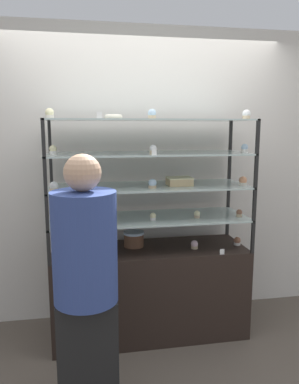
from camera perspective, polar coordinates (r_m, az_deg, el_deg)
name	(u,v)px	position (r m, az deg, el deg)	size (l,w,h in m)	color
ground_plane	(150,331)	(3.43, 0.00, -20.46)	(20.00, 20.00, 0.00)	brown
back_wall	(141,175)	(3.41, -1.26, 2.55)	(8.00, 0.05, 2.60)	silver
display_base	(150,291)	(3.26, 0.00, -14.78)	(1.59, 0.55, 0.75)	black
display_riser_lower	(150,219)	(3.05, 0.00, -4.11)	(1.59, 0.55, 0.26)	black
display_riser_middle	(150,187)	(3.00, 0.00, 0.74)	(1.59, 0.55, 0.26)	black
display_riser_upper	(150,155)	(2.97, 0.00, 5.74)	(1.59, 0.55, 0.26)	black
display_riser_top	(149,121)	(2.96, 0.00, 10.79)	(1.59, 0.55, 0.26)	black
layer_cake_centerpiece	(134,239)	(3.15, -2.40, -7.15)	(0.17, 0.17, 0.13)	brown
sheet_cake_frosted	(179,181)	(3.03, 4.57, 1.66)	(0.20, 0.17, 0.06)	#DBBC84
cupcake_0	(56,255)	(2.95, -14.13, -9.30)	(0.06, 0.06, 0.07)	beige
cupcake_1	(106,251)	(2.99, -6.72, -8.85)	(0.06, 0.06, 0.07)	beige
cupcake_2	(194,245)	(3.13, 6.86, -7.98)	(0.06, 0.06, 0.07)	#CCB28C
cupcake_3	(237,241)	(3.28, 13.22, -7.31)	(0.06, 0.06, 0.07)	white
price_tag_0	(222,252)	(3.02, 11.00, -8.93)	(0.04, 0.00, 0.04)	white
cupcake_4	(55,222)	(2.88, -14.15, -4.42)	(0.05, 0.05, 0.06)	#CCB28C
cupcake_5	(104,218)	(2.94, -6.91, -3.92)	(0.05, 0.05, 0.06)	white
cupcake_6	(153,217)	(2.95, 0.53, -3.77)	(0.05, 0.05, 0.06)	white
cupcake_7	(197,214)	(3.05, 7.26, -3.41)	(0.05, 0.05, 0.06)	#CCB28C
cupcake_8	(239,213)	(3.16, 13.50, -3.15)	(0.05, 0.05, 0.06)	#CCB28C
price_tag_1	(99,225)	(2.75, -7.72, -5.01)	(0.04, 0.00, 0.04)	white
cupcake_9	(54,187)	(2.82, -14.37, 0.78)	(0.06, 0.06, 0.07)	#CCB28C
cupcake_10	(152,184)	(2.87, 0.43, 1.25)	(0.06, 0.06, 0.07)	#CCB28C
cupcake_11	(243,181)	(3.11, 14.06, 1.62)	(0.06, 0.06, 0.07)	beige
price_tag_2	(94,190)	(2.70, -8.52, 0.35)	(0.04, 0.00, 0.04)	white
cupcake_12	(53,150)	(2.84, -14.49, 6.19)	(0.05, 0.05, 0.07)	white
cupcake_13	(153,150)	(2.82, 0.56, 6.47)	(0.05, 0.05, 0.07)	#CCB28C
cupcake_14	(245,148)	(3.08, 14.29, 6.45)	(0.05, 0.05, 0.07)	white
price_tag_3	(154,152)	(2.72, 0.72, 6.08)	(0.04, 0.00, 0.04)	white
cupcake_15	(49,114)	(2.83, -15.00, 11.47)	(0.06, 0.06, 0.07)	beige
cupcake_16	(152,114)	(2.86, 0.41, 11.77)	(0.06, 0.06, 0.07)	#CCB28C
cupcake_17	(246,115)	(3.07, 14.54, 11.34)	(0.06, 0.06, 0.07)	#CCB28C
price_tag_4	(99,115)	(2.67, -7.66, 11.56)	(0.04, 0.00, 0.04)	white
donut_glazed	(113,117)	(2.94, -5.52, 11.34)	(0.14, 0.14, 0.03)	#EFE5CC
customer_figure	(86,282)	(2.25, -9.68, -13.37)	(0.37, 0.37, 1.59)	black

